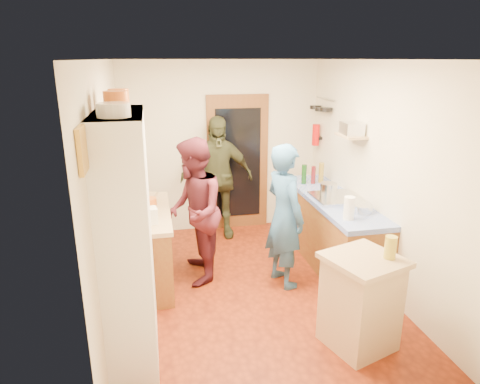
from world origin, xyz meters
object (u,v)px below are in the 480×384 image
object	(u,v)px
person_left	(196,211)
person_back	(218,178)
hutch_body	(128,238)
island_base	(360,304)
person_hob	(288,216)
right_counter_base	(330,231)

from	to	relation	value
person_left	person_back	size ratio (longest dim) A/B	0.96
person_left	person_back	distance (m)	1.33
hutch_body	person_left	size ratio (longest dim) A/B	1.25
person_back	island_base	bearing A→B (deg)	-73.41
hutch_body	person_hob	world-z (taller)	hutch_body
person_left	right_counter_base	bearing A→B (deg)	96.20
hutch_body	right_counter_base	xyz separation A→B (m)	(2.50, 1.30, -0.68)
hutch_body	island_base	xyz separation A→B (m)	(2.06, -0.42, -0.67)
hutch_body	person_left	world-z (taller)	hutch_body
person_left	person_back	world-z (taller)	person_back
hutch_body	person_back	bearing A→B (deg)	64.32
right_counter_base	person_hob	distance (m)	0.97
right_counter_base	person_left	bearing A→B (deg)	-177.09
island_base	person_left	size ratio (longest dim) A/B	0.49
right_counter_base	person_hob	size ratio (longest dim) A/B	1.28
person_hob	person_left	distance (m)	1.09
hutch_body	right_counter_base	distance (m)	2.90
island_base	person_hob	world-z (taller)	person_hob
hutch_body	right_counter_base	world-z (taller)	hutch_body
person_back	right_counter_base	bearing A→B (deg)	-41.79
island_base	person_left	bearing A→B (deg)	129.32
right_counter_base	person_back	xyz separation A→B (m)	(-1.32, 1.16, 0.50)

